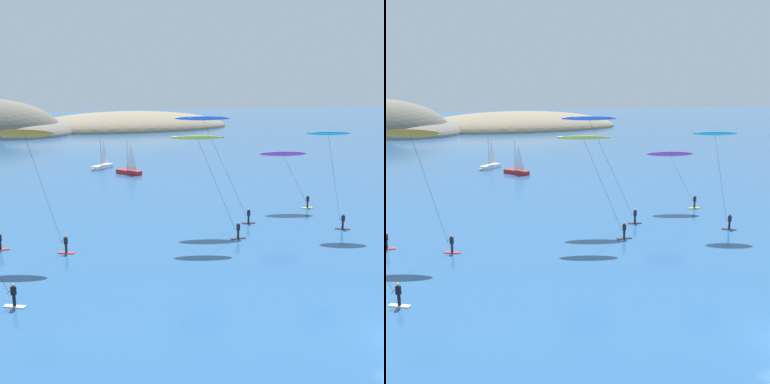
# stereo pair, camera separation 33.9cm
# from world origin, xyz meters

# --- Properties ---
(headland_island) EXTENTS (131.42, 55.97, 23.24)m
(headland_island) POSITION_xyz_m (-3.22, 151.36, 0.00)
(headland_island) COLOR slate
(headland_island) RESTS_ON ground
(sailboat_near) EXTENTS (3.83, 5.61, 5.70)m
(sailboat_near) POSITION_xyz_m (2.36, 61.36, 0.64)
(sailboat_near) COLOR #B22323
(sailboat_near) RESTS_ON ground
(sailboat_far) EXTENTS (5.27, 4.44, 5.70)m
(sailboat_far) POSITION_xyz_m (-0.42, 68.58, 0.64)
(sailboat_far) COLOR white
(sailboat_far) RESTS_ON ground
(kitesurfer_orange) EXTENTS (6.01, 3.36, 11.25)m
(kitesurfer_orange) POSITION_xyz_m (-17.67, 25.31, 9.88)
(kitesurfer_orange) COLOR red
(kitesurfer_orange) RESTS_ON ground
(kitesurfer_blue) EXTENTS (8.50, 4.00, 11.81)m
(kitesurfer_blue) POSITION_xyz_m (0.51, 27.44, 10.67)
(kitesurfer_blue) COLOR #2D2D33
(kitesurfer_blue) RESTS_ON ground
(kitesurfer_yellow) EXTENTS (7.12, 3.41, 10.32)m
(kitesurfer_yellow) POSITION_xyz_m (-2.32, 22.80, 9.14)
(kitesurfer_yellow) COLOR #2D2D33
(kitesurfer_yellow) RESTS_ON ground
(kitesurfer_cyan) EXTENTS (4.85, 3.29, 10.43)m
(kitesurfer_cyan) POSITION_xyz_m (11.06, 20.40, 9.23)
(kitesurfer_cyan) COLOR #2D2D33
(kitesurfer_cyan) RESTS_ON ground
(kitesurfer_magenta) EXTENTS (6.73, 3.57, 7.24)m
(kitesurfer_magenta) POSITION_xyz_m (12.36, 29.74, 6.37)
(kitesurfer_magenta) COLOR yellow
(kitesurfer_magenta) RESTS_ON ground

